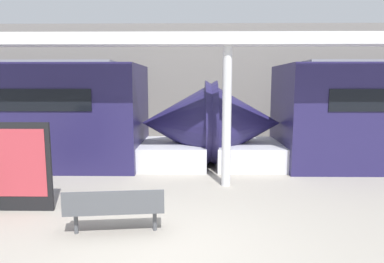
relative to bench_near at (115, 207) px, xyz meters
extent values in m
plane|color=#A8A093|center=(0.90, -0.52, -0.47)|extent=(60.00, 60.00, 0.00)
cube|color=gray|center=(0.90, 9.21, 2.03)|extent=(56.00, 0.20, 5.00)
cone|color=#231E4C|center=(2.80, 5.08, 0.85)|extent=(2.33, 2.63, 2.63)
cube|color=silver|center=(3.02, 5.08, -0.12)|extent=(2.10, 2.46, 0.70)
cone|color=#231E4C|center=(0.83, 5.08, 0.85)|extent=(2.33, 2.63, 2.63)
cube|color=silver|center=(0.61, 5.08, -0.12)|extent=(2.10, 2.46, 0.70)
cube|color=#4C4F54|center=(-0.01, 0.08, -0.07)|extent=(1.70, 0.62, 0.04)
cube|color=#4C4F54|center=(0.01, -0.12, 0.14)|extent=(1.66, 0.22, 0.36)
cylinder|color=#4C4F54|center=(-0.67, 0.00, -0.28)|extent=(0.07, 0.07, 0.38)
cylinder|color=#4C4F54|center=(0.65, 0.15, -0.28)|extent=(0.07, 0.07, 0.38)
cylinder|color=#4C4F54|center=(-2.56, 1.45, -0.28)|extent=(0.07, 0.07, 0.38)
cube|color=black|center=(-2.12, 1.05, 0.42)|extent=(1.24, 0.06, 1.79)
cube|color=#B73842|center=(-2.12, 1.01, 0.51)|extent=(1.06, 0.01, 1.36)
cylinder|color=silver|center=(2.11, 2.82, 1.24)|extent=(0.23, 0.23, 3.43)
cube|color=silver|center=(2.11, 2.82, 3.10)|extent=(28.00, 0.60, 0.28)
camera|label=1|loc=(1.38, -5.50, 2.07)|focal=32.00mm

